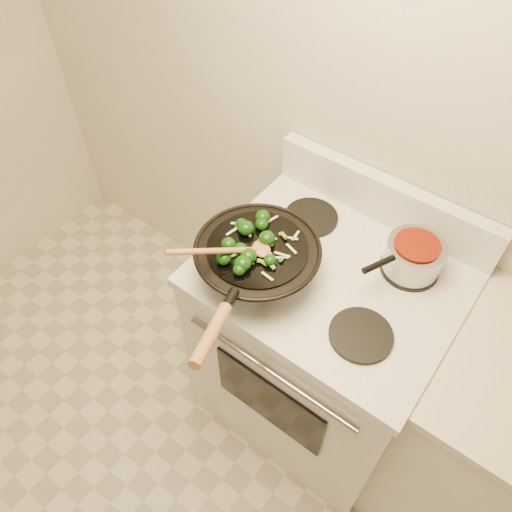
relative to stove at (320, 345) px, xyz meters
The scene contains 5 objects.
stove is the anchor object (origin of this frame).
wok 0.58m from the stove, 138.59° to the right, with size 0.37×0.60×0.19m.
stirfry 0.65m from the stove, 140.24° to the right, with size 0.23×0.26×0.04m.
wooden_spoon 0.68m from the stove, 132.30° to the right, with size 0.19×0.27×0.12m.
saucepan 0.56m from the stove, 39.04° to the left, with size 0.18×0.27×0.10m.
Camera 1 is at (0.38, 0.27, 2.13)m, focal length 35.00 mm.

